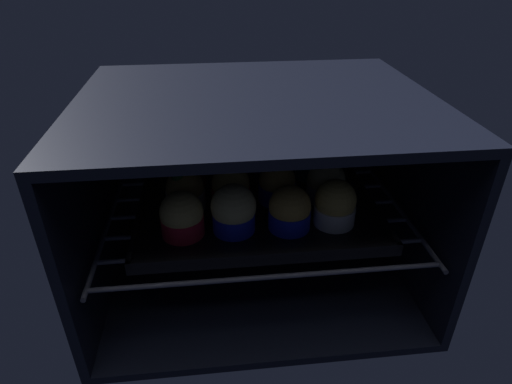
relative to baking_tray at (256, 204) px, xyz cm
name	(u,v)px	position (x,y,z in cm)	size (l,w,h in cm)	color
oven_cavity	(254,183)	(0.00, 3.83, 2.33)	(59.00, 47.00, 37.00)	black
oven_rack	(256,210)	(0.00, -0.41, -1.07)	(54.80, 42.00, 0.80)	#444756
baking_tray	(256,204)	(0.00, 0.00, 0.00)	(43.01, 34.40, 2.20)	black
muffin_row0_col0	(182,216)	(-13.18, -8.88, 3.92)	(7.19, 7.19, 7.78)	red
muffin_row0_col1	(234,210)	(-4.69, -8.68, 4.38)	(7.59, 7.59, 8.45)	#1928B7
muffin_row0_col2	(290,210)	(4.69, -8.97, 3.93)	(7.14, 7.14, 7.77)	#1928B7
muffin_row0_col3	(335,204)	(12.60, -8.41, 4.26)	(7.14, 7.14, 8.16)	silver
muffin_row1_col0	(185,191)	(-12.94, -0.38, 3.80)	(7.14, 7.14, 8.04)	silver
muffin_row1_col1	(231,187)	(-4.68, -0.24, 3.94)	(7.14, 7.14, 7.78)	red
muffin_row1_col2	(277,184)	(3.96, 0.22, 3.89)	(7.14, 7.14, 7.92)	#1928B7
muffin_row1_col3	(326,183)	(13.08, -0.33, 3.89)	(7.14, 7.14, 7.65)	silver
muffin_row2_col0	(188,169)	(-12.74, 8.21, 3.89)	(7.14, 7.14, 7.71)	red
muffin_row2_col1	(230,165)	(-4.33, 8.21, 4.21)	(7.72, 7.72, 8.35)	red
muffin_row2_col2	(272,163)	(4.24, 8.75, 3.93)	(7.18, 7.18, 7.80)	#1928B7
muffin_row2_col3	(313,162)	(12.76, 8.53, 3.82)	(7.17, 7.17, 7.57)	#0C8C84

